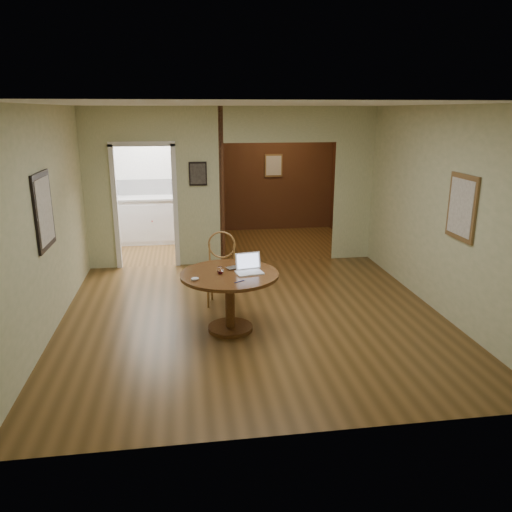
{
  "coord_description": "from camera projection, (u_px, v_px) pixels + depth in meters",
  "views": [
    {
      "loc": [
        -0.85,
        -6.03,
        2.63
      ],
      "look_at": [
        0.0,
        -0.2,
        0.9
      ],
      "focal_mm": 35.0,
      "sensor_mm": 36.0,
      "label": 1
    }
  ],
  "objects": [
    {
      "name": "closed_laptop",
      "position": [
        239.0,
        268.0,
        6.15
      ],
      "size": [
        0.34,
        0.29,
        0.02
      ],
      "primitive_type": "imported",
      "rotation": [
        0.0,
        0.0,
        0.39
      ],
      "color": "#A7A7AC",
      "rests_on": "dining_table"
    },
    {
      "name": "room_shell",
      "position": [
        205.0,
        187.0,
        9.1
      ],
      "size": [
        5.2,
        7.5,
        5.0
      ],
      "color": "white",
      "rests_on": "ground"
    },
    {
      "name": "open_laptop",
      "position": [
        249.0,
        267.0,
        6.04
      ],
      "size": [
        0.35,
        0.32,
        0.22
      ],
      "rotation": [
        0.0,
        0.0,
        0.19
      ],
      "color": "white",
      "rests_on": "dining_table"
    },
    {
      "name": "chair",
      "position": [
        221.0,
        264.0,
        6.95
      ],
      "size": [
        0.52,
        0.52,
        1.02
      ],
      "rotation": [
        0.0,
        0.0,
        -0.24
      ],
      "color": "#A6753B",
      "rests_on": "ground"
    },
    {
      "name": "grocery_bag",
      "position": [
        194.0,
        189.0,
        10.18
      ],
      "size": [
        0.35,
        0.33,
        0.28
      ],
      "primitive_type": "ellipsoid",
      "rotation": [
        0.0,
        0.0,
        0.39
      ],
      "color": "beige",
      "rests_on": "kitchen_cabinet"
    },
    {
      "name": "mouse",
      "position": [
        195.0,
        279.0,
        5.73
      ],
      "size": [
        0.11,
        0.09,
        0.04
      ],
      "primitive_type": "ellipsoid",
      "rotation": [
        0.0,
        0.0,
        0.35
      ],
      "color": "white",
      "rests_on": "dining_table"
    },
    {
      "name": "wine_glass",
      "position": [
        220.0,
        270.0,
        5.97
      ],
      "size": [
        0.08,
        0.08,
        0.09
      ],
      "primitive_type": null,
      "color": "white",
      "rests_on": "dining_table"
    },
    {
      "name": "kitchen_cabinet",
      "position": [
        160.0,
        219.0,
        10.25
      ],
      "size": [
        2.06,
        0.6,
        0.94
      ],
      "color": "white",
      "rests_on": "ground"
    },
    {
      "name": "dining_table",
      "position": [
        230.0,
        288.0,
        6.06
      ],
      "size": [
        1.19,
        1.19,
        0.74
      ],
      "rotation": [
        0.0,
        0.0,
        0.12
      ],
      "color": "#5A3A16",
      "rests_on": "ground"
    },
    {
      "name": "floor",
      "position": [
        254.0,
        317.0,
        6.59
      ],
      "size": [
        5.0,
        5.0,
        0.0
      ],
      "primitive_type": "plane",
      "color": "#4D3516",
      "rests_on": "ground"
    },
    {
      "name": "pen",
      "position": [
        239.0,
        281.0,
        5.7
      ],
      "size": [
        0.13,
        0.08,
        0.01
      ],
      "primitive_type": "cylinder",
      "rotation": [
        0.0,
        1.57,
        0.55
      ],
      "color": "navy",
      "rests_on": "dining_table"
    }
  ]
}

